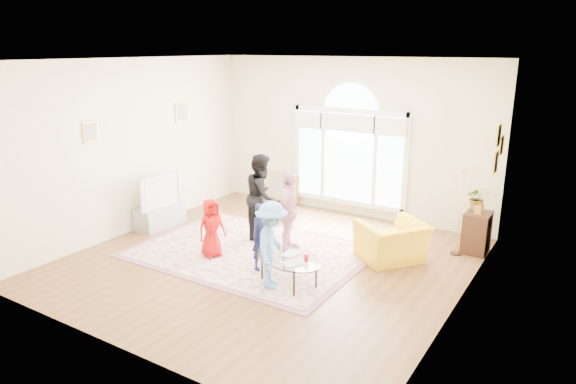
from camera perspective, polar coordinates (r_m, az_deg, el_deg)
The scene contains 18 objects.
ground at distance 8.49m, azimuth -2.22°, elevation -7.67°, with size 6.00×6.00×0.00m, color brown.
room_shell at distance 10.40m, azimuth 6.56°, elevation 5.69°, with size 6.00×6.00×6.00m.
area_rug at distance 8.84m, azimuth -4.13°, elevation -6.63°, with size 3.60×2.60×0.02m, color beige.
rug_border at distance 8.85m, azimuth -4.13°, elevation -6.65°, with size 3.80×2.80×0.01m, color #8C5562.
tv_console at distance 10.31m, azimuth -14.04°, elevation -2.57°, with size 0.45×1.00×0.42m, color #95989D.
television at distance 10.16m, azimuth -14.21°, elevation 0.22°, with size 0.17×1.09×0.63m.
coffee_table at distance 7.55m, azimuth 0.07°, elevation -7.44°, with size 1.33×1.06×0.54m.
armchair at distance 8.55m, azimuth 11.46°, elevation -5.44°, with size 1.01×0.88×0.65m, color gold.
side_cabinet at distance 9.30m, azimuth 20.22°, elevation -4.22°, with size 0.40×0.50×0.70m, color black.
floor_lamp at distance 8.82m, azimuth 18.88°, elevation 1.19°, with size 0.29×0.29×1.51m.
plant_pedestal at distance 9.49m, azimuth 20.00°, elevation -3.80°, with size 0.20×0.20×0.70m, color white.
potted_plant at distance 9.33m, azimuth 20.32°, elevation -0.60°, with size 0.36×0.31×0.40m, color #33722D.
leaning_picture at distance 11.56m, azimuth -0.51°, elevation -1.16°, with size 0.80×0.05×0.62m, color tan.
child_red at distance 8.55m, azimuth -8.49°, elevation -3.95°, with size 0.48×0.31×0.99m, color #B70E0D.
child_navy at distance 7.97m, azimuth -2.87°, elevation -4.98°, with size 0.39×0.26×1.07m, color #161B3E.
child_black at distance 9.27m, azimuth -2.90°, elevation -0.43°, with size 0.75×0.58×1.54m, color black.
child_pink at distance 8.60m, azimuth 0.06°, elevation -2.22°, with size 0.82×0.34×1.39m, color #E7A1BA.
child_blue at distance 7.36m, azimuth -1.83°, elevation -5.89°, with size 0.83×0.48×1.28m, color #659CE0.
Camera 1 is at (4.39, -6.42, 3.39)m, focal length 32.00 mm.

